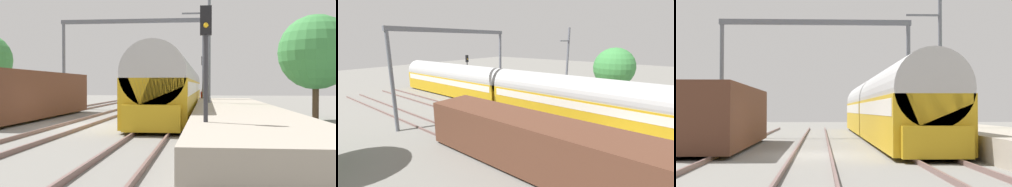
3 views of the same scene
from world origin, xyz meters
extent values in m
plane|color=slate|center=(0.00, 0.00, 0.00)|extent=(120.00, 120.00, 0.00)
cube|color=#6F544F|center=(-4.96, 0.00, 0.08)|extent=(0.08, 60.00, 0.16)
cube|color=#6F544F|center=(-3.52, 0.00, 0.08)|extent=(0.08, 60.00, 0.16)
cube|color=#6F544F|center=(-0.72, 0.00, 0.08)|extent=(0.08, 60.00, 0.16)
cube|color=#6F544F|center=(0.72, 0.00, 0.08)|extent=(0.08, 60.00, 0.16)
cube|color=#6F544F|center=(3.52, 0.00, 0.08)|extent=(0.08, 60.00, 0.16)
cube|color=#6F544F|center=(4.96, 0.00, 0.08)|extent=(0.08, 60.00, 0.16)
cube|color=#A39989|center=(8.06, 2.00, 0.45)|extent=(4.40, 28.00, 0.90)
cube|color=gold|center=(4.24, 4.64, 1.26)|extent=(2.90, 16.00, 2.20)
cube|color=silver|center=(4.24, 4.64, 1.89)|extent=(2.93, 15.36, 0.64)
cylinder|color=#ABABAB|center=(4.24, 4.64, 2.56)|extent=(2.84, 16.00, 2.84)
cube|color=gold|center=(4.24, 20.99, 1.26)|extent=(2.90, 16.00, 2.20)
cube|color=silver|center=(4.24, 20.99, 1.89)|extent=(2.93, 15.36, 0.64)
cylinder|color=#ABABAB|center=(4.24, 20.99, 2.56)|extent=(2.84, 16.00, 2.84)
cube|color=gold|center=(4.24, -3.61, 0.71)|extent=(2.40, 0.50, 1.10)
cube|color=#563323|center=(-4.24, 4.08, 1.51)|extent=(2.80, 13.00, 2.70)
cube|color=black|center=(-4.24, 4.08, 0.21)|extent=(2.52, 11.96, 0.10)
cylinder|color=black|center=(6.15, 15.93, 0.42)|extent=(0.24, 0.24, 0.85)
cube|color=maroon|center=(6.15, 15.93, 1.17)|extent=(0.40, 0.47, 0.64)
sphere|color=tan|center=(6.15, 15.93, 1.61)|extent=(0.24, 0.24, 0.24)
cylinder|color=#2D2D33|center=(6.16, 20.27, 2.03)|extent=(0.14, 0.14, 4.06)
cube|color=black|center=(6.16, 20.27, 4.51)|extent=(0.36, 0.20, 0.90)
sphere|color=yellow|center=(6.16, 20.15, 4.45)|extent=(0.16, 0.16, 0.16)
cylinder|color=slate|center=(-6.24, 14.70, 3.75)|extent=(0.28, 0.28, 7.50)
cylinder|color=slate|center=(6.24, 14.70, 3.75)|extent=(0.28, 0.28, 7.50)
cube|color=slate|center=(0.00, 14.70, 7.68)|extent=(12.88, 0.24, 0.36)
cylinder|color=slate|center=(6.64, 6.73, 4.00)|extent=(0.20, 0.20, 8.00)
cube|color=slate|center=(5.74, 6.73, 6.80)|extent=(1.80, 0.10, 0.10)
camera|label=1|loc=(6.44, -19.17, 2.05)|focal=41.75mm
camera|label=2|loc=(-13.87, -2.07, 6.90)|focal=24.15mm
camera|label=3|loc=(0.35, -21.67, 1.78)|focal=58.24mm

